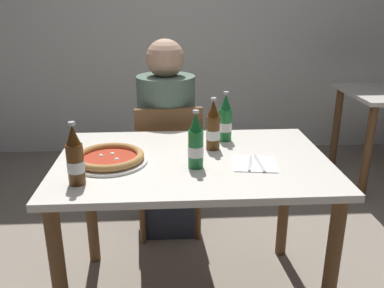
{
  "coord_description": "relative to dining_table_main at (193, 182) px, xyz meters",
  "views": [
    {
      "loc": [
        -0.11,
        -1.68,
        1.42
      ],
      "look_at": [
        0.0,
        0.05,
        0.8
      ],
      "focal_mm": 38.21,
      "sensor_mm": 36.0,
      "label": 1
    }
  ],
  "objects": [
    {
      "name": "back_wall_tiled",
      "position": [
        0.0,
        2.2,
        0.66
      ],
      "size": [
        7.0,
        0.1,
        2.6
      ],
      "primitive_type": "cube",
      "color": "white",
      "rests_on": "ground_plane"
    },
    {
      "name": "dining_table_main",
      "position": [
        0.0,
        0.0,
        0.0
      ],
      "size": [
        1.2,
        0.8,
        0.75
      ],
      "color": "silver",
      "rests_on": "ground_plane"
    },
    {
      "name": "chair_behind_table",
      "position": [
        -0.11,
        0.61,
        -0.15
      ],
      "size": [
        0.43,
        0.43,
        0.85
      ],
      "rotation": [
        0.0,
        0.0,
        3.21
      ],
      "color": "brown",
      "rests_on": "ground_plane"
    },
    {
      "name": "diner_seated",
      "position": [
        -0.11,
        0.66,
        -0.05
      ],
      "size": [
        0.34,
        0.34,
        1.21
      ],
      "color": "#2D3342",
      "rests_on": "ground_plane"
    },
    {
      "name": "pizza_margherita_near",
      "position": [
        -0.36,
        -0.03,
        0.13
      ],
      "size": [
        0.33,
        0.33,
        0.04
      ],
      "color": "white",
      "rests_on": "dining_table_main"
    },
    {
      "name": "beer_bottle_left",
      "position": [
        0.18,
        0.24,
        0.22
      ],
      "size": [
        0.07,
        0.07,
        0.25
      ],
      "color": "#196B2D",
      "rests_on": "dining_table_main"
    },
    {
      "name": "beer_bottle_center",
      "position": [
        0.1,
        0.11,
        0.22
      ],
      "size": [
        0.07,
        0.07,
        0.25
      ],
      "color": "#512D0F",
      "rests_on": "dining_table_main"
    },
    {
      "name": "beer_bottle_right",
      "position": [
        -0.46,
        -0.23,
        0.22
      ],
      "size": [
        0.07,
        0.07,
        0.25
      ],
      "color": "#512D0F",
      "rests_on": "dining_table_main"
    },
    {
      "name": "beer_bottle_extra",
      "position": [
        0.01,
        -0.1,
        0.22
      ],
      "size": [
        0.07,
        0.07,
        0.25
      ],
      "color": "#196B2D",
      "rests_on": "dining_table_main"
    },
    {
      "name": "napkin_with_cutlery",
      "position": [
        0.26,
        -0.08,
        0.12
      ],
      "size": [
        0.2,
        0.2,
        0.01
      ],
      "color": "white",
      "rests_on": "dining_table_main"
    }
  ]
}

